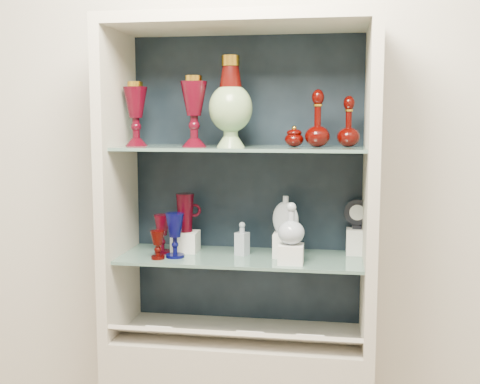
% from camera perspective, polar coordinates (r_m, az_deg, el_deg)
% --- Properties ---
extents(wall_back, '(3.50, 0.02, 2.80)m').
position_cam_1_polar(wall_back, '(2.46, 0.80, 2.93)').
color(wall_back, silver).
rests_on(wall_back, ground).
extents(cabinet_back_panel, '(0.98, 0.02, 1.15)m').
position_cam_1_polar(cabinet_back_panel, '(2.44, 0.69, 1.13)').
color(cabinet_back_panel, black).
rests_on(cabinet_back_panel, cabinet_base).
extents(cabinet_side_left, '(0.04, 0.40, 1.15)m').
position_cam_1_polar(cabinet_side_left, '(2.38, -11.51, 0.82)').
color(cabinet_side_left, beige).
rests_on(cabinet_side_left, cabinet_base).
extents(cabinet_side_right, '(0.04, 0.40, 1.15)m').
position_cam_1_polar(cabinet_side_right, '(2.23, 12.27, 0.40)').
color(cabinet_side_right, beige).
rests_on(cabinet_side_right, cabinet_base).
extents(cabinet_top_cap, '(1.00, 0.40, 0.04)m').
position_cam_1_polar(cabinet_top_cap, '(2.27, 0.00, 15.75)').
color(cabinet_top_cap, beige).
rests_on(cabinet_top_cap, cabinet_side_left).
extents(shelf_lower, '(0.92, 0.34, 0.01)m').
position_cam_1_polar(shelf_lower, '(2.32, 0.08, -6.22)').
color(shelf_lower, slate).
rests_on(shelf_lower, cabinet_side_left).
extents(shelf_upper, '(0.92, 0.34, 0.01)m').
position_cam_1_polar(shelf_upper, '(2.26, 0.08, 4.19)').
color(shelf_upper, slate).
rests_on(shelf_upper, cabinet_side_left).
extents(label_ledge, '(0.92, 0.17, 0.09)m').
position_cam_1_polar(label_ledge, '(2.28, -0.44, -13.45)').
color(label_ledge, beige).
rests_on(label_ledge, cabinet_base).
extents(label_card_0, '(0.10, 0.06, 0.03)m').
position_cam_1_polar(label_card_0, '(2.26, 1.06, -13.17)').
color(label_card_0, white).
rests_on(label_card_0, label_ledge).
extents(label_card_1, '(0.10, 0.06, 0.03)m').
position_cam_1_polar(label_card_1, '(2.25, 6.70, -13.39)').
color(label_card_1, white).
rests_on(label_card_1, label_ledge).
extents(label_card_2, '(0.10, 0.06, 0.03)m').
position_cam_1_polar(label_card_2, '(2.33, -7.50, -12.61)').
color(label_card_2, white).
rests_on(label_card_2, label_ledge).
extents(pedestal_lamp_left, '(0.10, 0.10, 0.24)m').
position_cam_1_polar(pedestal_lamp_left, '(2.34, -9.85, 7.30)').
color(pedestal_lamp_left, '#450510').
rests_on(pedestal_lamp_left, shelf_upper).
extents(pedestal_lamp_right, '(0.12, 0.12, 0.26)m').
position_cam_1_polar(pedestal_lamp_right, '(2.24, -4.38, 7.62)').
color(pedestal_lamp_right, '#450510').
rests_on(pedestal_lamp_right, shelf_upper).
extents(enamel_urn, '(0.16, 0.16, 0.33)m').
position_cam_1_polar(enamel_urn, '(2.22, -0.89, 8.56)').
color(enamel_urn, '#093F26').
rests_on(enamel_urn, shelf_upper).
extents(ruby_decanter_a, '(0.11, 0.11, 0.24)m').
position_cam_1_polar(ruby_decanter_a, '(2.24, 7.38, 7.27)').
color(ruby_decanter_a, '#3F0300').
rests_on(ruby_decanter_a, shelf_upper).
extents(ruby_decanter_b, '(0.09, 0.09, 0.20)m').
position_cam_1_polar(ruby_decanter_b, '(2.27, 10.27, 6.74)').
color(ruby_decanter_b, '#3F0300').
rests_on(ruby_decanter_b, shelf_upper).
extents(lidded_bowl, '(0.08, 0.08, 0.08)m').
position_cam_1_polar(lidded_bowl, '(2.25, 5.16, 5.31)').
color(lidded_bowl, '#3F0300').
rests_on(lidded_bowl, shelf_upper).
extents(cobalt_goblet, '(0.09, 0.09, 0.17)m').
position_cam_1_polar(cobalt_goblet, '(2.29, -6.19, -4.11)').
color(cobalt_goblet, '#040540').
rests_on(cobalt_goblet, shelf_lower).
extents(ruby_goblet_tall, '(0.08, 0.08, 0.15)m').
position_cam_1_polar(ruby_goblet_tall, '(2.37, -7.39, -3.97)').
color(ruby_goblet_tall, '#450510').
rests_on(ruby_goblet_tall, shelf_lower).
extents(ruby_goblet_small, '(0.07, 0.07, 0.11)m').
position_cam_1_polar(ruby_goblet_small, '(2.28, -7.82, -4.99)').
color(ruby_goblet_small, '#3F0300').
rests_on(ruby_goblet_small, shelf_lower).
extents(riser_ruby_pitcher, '(0.10, 0.10, 0.08)m').
position_cam_1_polar(riser_ruby_pitcher, '(2.40, -5.19, -4.69)').
color(riser_ruby_pitcher, silver).
rests_on(riser_ruby_pitcher, shelf_lower).
extents(ruby_pitcher, '(0.13, 0.11, 0.15)m').
position_cam_1_polar(ruby_pitcher, '(2.38, -5.22, -1.96)').
color(ruby_pitcher, '#450510').
rests_on(ruby_pitcher, riser_ruby_pitcher).
extents(clear_square_bottle, '(0.06, 0.06, 0.13)m').
position_cam_1_polar(clear_square_bottle, '(2.32, 0.20, -4.43)').
color(clear_square_bottle, '#99A4B3').
rests_on(clear_square_bottle, shelf_lower).
extents(riser_flat_flask, '(0.09, 0.09, 0.09)m').
position_cam_1_polar(riser_flat_flask, '(2.31, 4.31, -5.04)').
color(riser_flat_flask, silver).
rests_on(riser_flat_flask, shelf_lower).
extents(flat_flask, '(0.11, 0.08, 0.15)m').
position_cam_1_polar(flat_flask, '(2.28, 4.34, -2.11)').
color(flat_flask, '#A4AFB9').
rests_on(flat_flask, riser_flat_flask).
extents(riser_clear_round_decanter, '(0.09, 0.09, 0.07)m').
position_cam_1_polar(riser_clear_round_decanter, '(2.21, 4.85, -5.87)').
color(riser_clear_round_decanter, silver).
rests_on(riser_clear_round_decanter, shelf_lower).
extents(clear_round_decanter, '(0.12, 0.12, 0.15)m').
position_cam_1_polar(clear_round_decanter, '(2.18, 4.88, -3.10)').
color(clear_round_decanter, '#99A4B3').
rests_on(clear_round_decanter, riser_clear_round_decanter).
extents(riser_cameo_medallion, '(0.08, 0.08, 0.10)m').
position_cam_1_polar(riser_cameo_medallion, '(2.38, 11.00, -4.63)').
color(riser_cameo_medallion, silver).
rests_on(riser_cameo_medallion, shelf_lower).
extents(cameo_medallion, '(0.10, 0.04, 0.12)m').
position_cam_1_polar(cameo_medallion, '(2.36, 11.06, -2.04)').
color(cameo_medallion, black).
rests_on(cameo_medallion, riser_cameo_medallion).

